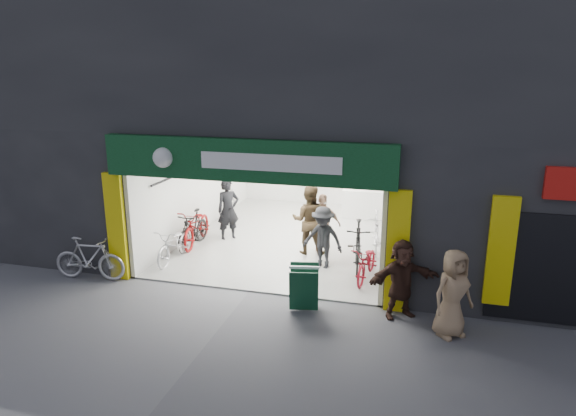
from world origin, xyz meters
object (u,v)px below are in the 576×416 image
at_px(parked_bike, 89,259).
at_px(sandwich_board, 304,286).
at_px(pedestrian_near, 453,293).
at_px(bike_left_front, 175,244).
at_px(bike_right_front, 358,246).

relative_size(parked_bike, sandwich_board, 1.90).
relative_size(parked_bike, pedestrian_near, 1.03).
distance_m(bike_left_front, bike_right_front, 4.75).
height_order(parked_bike, sandwich_board, parked_bike).
bearing_deg(pedestrian_near, sandwich_board, 134.87).
height_order(bike_left_front, pedestrian_near, pedestrian_near).
bearing_deg(parked_bike, sandwich_board, -97.88).
xyz_separation_m(bike_left_front, sandwich_board, (3.90, -1.81, 0.05)).
distance_m(bike_right_front, sandwich_board, 2.68).
bearing_deg(sandwich_board, parked_bike, 166.43).
distance_m(bike_right_front, parked_bike, 6.53).
height_order(pedestrian_near, sandwich_board, pedestrian_near).
distance_m(bike_left_front, sandwich_board, 4.31).
xyz_separation_m(parked_bike, pedestrian_near, (8.23, -0.53, 0.33)).
bearing_deg(parked_bike, bike_right_front, -74.48).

